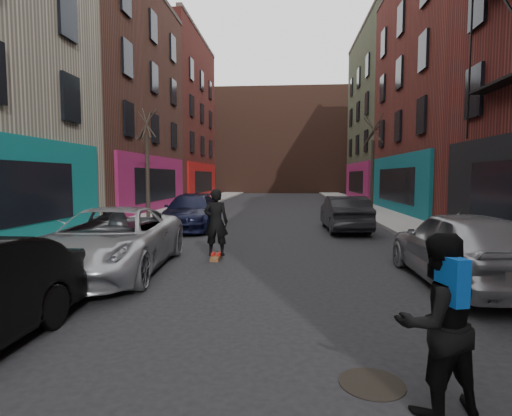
% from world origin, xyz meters
% --- Properties ---
extents(sidewalk_left, '(2.50, 84.00, 0.13)m').
position_xyz_m(sidewalk_left, '(-6.25, 30.00, 0.07)').
color(sidewalk_left, gray).
rests_on(sidewalk_left, ground).
extents(sidewalk_right, '(2.50, 84.00, 0.13)m').
position_xyz_m(sidewalk_right, '(6.25, 30.00, 0.07)').
color(sidewalk_right, gray).
rests_on(sidewalk_right, ground).
extents(building_far, '(40.00, 10.00, 14.00)m').
position_xyz_m(building_far, '(0.00, 56.00, 7.00)').
color(building_far, '#47281E').
rests_on(building_far, ground).
extents(tree_left_far, '(2.00, 2.00, 6.50)m').
position_xyz_m(tree_left_far, '(-6.20, 18.00, 3.38)').
color(tree_left_far, black).
rests_on(tree_left_far, sidewalk_left).
extents(tree_right_far, '(2.00, 2.00, 6.80)m').
position_xyz_m(tree_right_far, '(6.20, 24.00, 3.53)').
color(tree_right_far, black).
rests_on(tree_right_far, sidewalk_right).
extents(parked_left_far, '(2.87, 5.55, 1.50)m').
position_xyz_m(parked_left_far, '(-3.20, 7.13, 0.75)').
color(parked_left_far, '#9C9FA5').
rests_on(parked_left_far, ground).
extents(parked_left_end, '(2.25, 5.09, 1.45)m').
position_xyz_m(parked_left_end, '(-3.20, 14.85, 0.73)').
color(parked_left_end, black).
rests_on(parked_left_end, ground).
extents(parked_right_far, '(1.87, 4.62, 1.57)m').
position_xyz_m(parked_right_far, '(4.44, 6.65, 0.79)').
color(parked_right_far, gray).
rests_on(parked_right_far, ground).
extents(parked_right_end, '(1.64, 4.39, 1.43)m').
position_xyz_m(parked_right_end, '(3.20, 14.71, 0.72)').
color(parked_right_end, black).
rests_on(parked_right_end, ground).
extents(skateboard, '(0.24, 0.81, 0.10)m').
position_xyz_m(skateboard, '(-1.03, 8.76, 0.05)').
color(skateboard, brown).
rests_on(skateboard, ground).
extents(skateboarder, '(0.67, 0.45, 1.80)m').
position_xyz_m(skateboarder, '(-1.03, 8.76, 1.00)').
color(skateboarder, black).
rests_on(skateboarder, skateboard).
extents(pedestrian, '(0.98, 0.86, 1.71)m').
position_xyz_m(pedestrian, '(2.27, 2.01, 0.86)').
color(pedestrian, black).
rests_on(pedestrian, ground).
extents(manhole, '(0.72, 0.72, 0.01)m').
position_xyz_m(manhole, '(1.79, 2.47, 0.01)').
color(manhole, black).
rests_on(manhole, ground).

